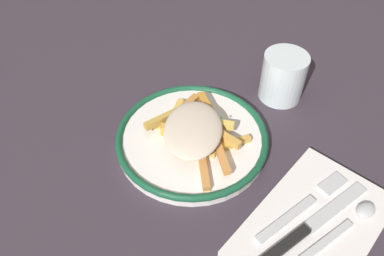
% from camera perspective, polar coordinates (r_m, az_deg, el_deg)
% --- Properties ---
extents(ground_plane, '(2.60, 2.60, 0.00)m').
position_cam_1_polar(ground_plane, '(0.65, 0.00, -2.24)').
color(ground_plane, '#362D37').
extents(plate, '(0.25, 0.25, 0.02)m').
position_cam_1_polar(plate, '(0.64, 0.00, -1.53)').
color(plate, white).
rests_on(plate, ground_plane).
extents(fries_heap, '(0.18, 0.17, 0.04)m').
position_cam_1_polar(fries_heap, '(0.62, 0.40, -0.12)').
color(fries_heap, '#EFBF5B').
rests_on(fries_heap, plate).
extents(napkin, '(0.16, 0.25, 0.01)m').
position_cam_1_polar(napkin, '(0.58, 17.45, -13.69)').
color(napkin, white).
rests_on(napkin, ground_plane).
extents(fork, '(0.04, 0.18, 0.01)m').
position_cam_1_polar(fork, '(0.58, 16.12, -11.04)').
color(fork, silver).
rests_on(fork, napkin).
extents(knife, '(0.05, 0.21, 0.01)m').
position_cam_1_polar(knife, '(0.56, 16.38, -14.30)').
color(knife, black).
rests_on(knife, napkin).
extents(spoon, '(0.04, 0.15, 0.01)m').
position_cam_1_polar(spoon, '(0.59, 22.33, -12.79)').
color(spoon, silver).
rests_on(spoon, napkin).
extents(water_glass, '(0.08, 0.08, 0.09)m').
position_cam_1_polar(water_glass, '(0.73, 13.31, 7.39)').
color(water_glass, silver).
rests_on(water_glass, ground_plane).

